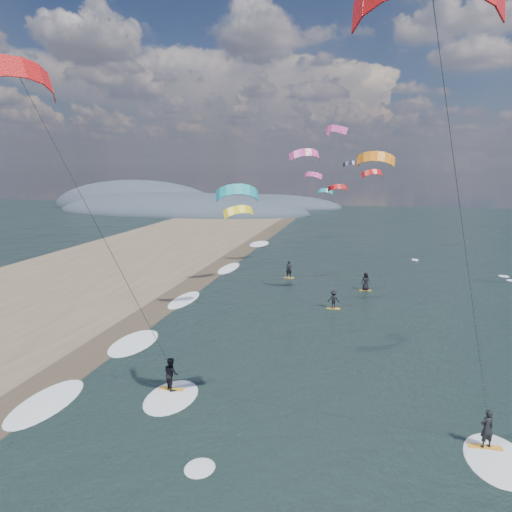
# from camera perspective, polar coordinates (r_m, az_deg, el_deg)

# --- Properties ---
(wet_sand_strip) EXTENTS (3.00, 240.00, 0.00)m
(wet_sand_strip) POSITION_cam_1_polar(r_m,az_deg,el_deg) (32.48, -20.59, -12.06)
(wet_sand_strip) COLOR #382D23
(wet_sand_strip) RESTS_ON ground
(coastal_hills) EXTENTS (80.00, 41.00, 15.00)m
(coastal_hills) POSITION_cam_1_polar(r_m,az_deg,el_deg) (132.99, -9.34, 5.27)
(coastal_hills) COLOR #3D4756
(coastal_hills) RESTS_ON ground
(kitesurfer_near_a) EXTENTS (7.77, 8.39, 18.12)m
(kitesurfer_near_a) POSITION_cam_1_polar(r_m,az_deg,el_deg) (16.65, 20.97, 16.15)
(kitesurfer_near_a) COLOR orange
(kitesurfer_near_a) RESTS_ON ground
(kitesurfer_near_b) EXTENTS (6.90, 9.39, 16.66)m
(kitesurfer_near_b) POSITION_cam_1_polar(r_m,az_deg,el_deg) (23.02, -20.17, 7.41)
(kitesurfer_near_b) COLOR orange
(kitesurfer_near_b) RESTS_ON ground
(far_kitesurfers) EXTENTS (9.15, 11.07, 1.84)m
(far_kitesurfers) POSITION_cam_1_polar(r_m,az_deg,el_deg) (47.46, 8.92, -3.26)
(far_kitesurfers) COLOR orange
(far_kitesurfers) RESTS_ON ground
(bg_kite_field) EXTENTS (15.74, 74.44, 10.46)m
(bg_kite_field) POSITION_cam_1_polar(r_m,az_deg,el_deg) (69.85, 8.17, 9.66)
(bg_kite_field) COLOR red
(bg_kite_field) RESTS_ON ground
(shoreline_surf) EXTENTS (2.40, 79.40, 0.11)m
(shoreline_surf) POSITION_cam_1_polar(r_m,az_deg,el_deg) (35.69, -14.73, -9.65)
(shoreline_surf) COLOR white
(shoreline_surf) RESTS_ON ground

